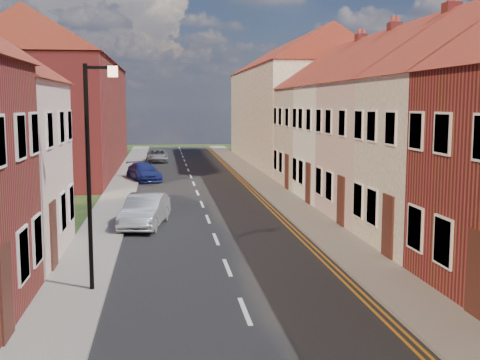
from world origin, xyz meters
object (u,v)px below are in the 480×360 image
object	(u,v)px
lamppost	(92,163)
car_far	(144,172)
car_mid	(145,211)
car_distant	(157,156)

from	to	relation	value
lamppost	car_far	distance (m)	24.19
car_far	car_mid	bearing A→B (deg)	-105.06
car_mid	car_far	bearing A→B (deg)	102.60
lamppost	car_mid	world-z (taller)	lamppost
car_mid	car_distant	xyz separation A→B (m)	(0.31, 28.34, -0.13)
lamppost	car_mid	distance (m)	9.26
lamppost	car_mid	size ratio (longest dim) A/B	1.46
lamppost	car_distant	bearing A→B (deg)	87.81
car_distant	car_mid	bearing A→B (deg)	-91.87
lamppost	car_far	world-z (taller)	lamppost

